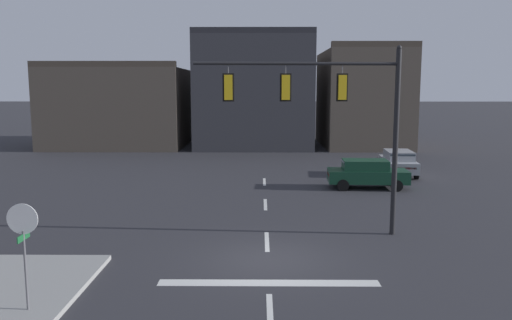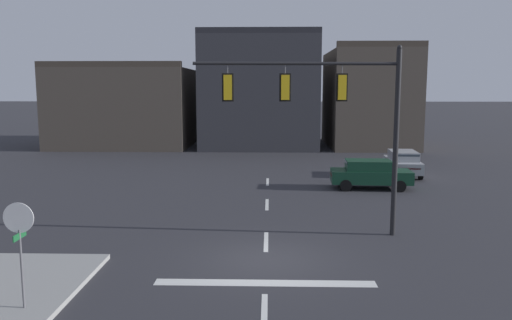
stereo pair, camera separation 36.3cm
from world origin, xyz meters
TOP-DOWN VIEW (x-y plane):
  - ground_plane at (0.00, 0.00)m, footprint 400.00×400.00m
  - stop_bar_paint at (0.00, -2.00)m, footprint 6.40×0.50m
  - lane_centreline at (0.00, 2.00)m, footprint 0.16×26.40m
  - signal_mast_near_side at (2.44, 2.85)m, footprint 7.61×0.67m
  - stop_sign at (-5.99, -4.14)m, footprint 0.76×0.64m
  - car_lot_nearside at (5.73, 12.09)m, footprint 4.53×2.10m
  - car_lot_middle at (8.66, 16.45)m, footprint 2.17×4.55m
  - building_row at (-2.65, 34.17)m, footprint 33.72×13.06m

SIDE VIEW (x-z plane):
  - ground_plane at x=0.00m, z-range 0.00..0.00m
  - lane_centreline at x=0.00m, z-range 0.00..0.01m
  - stop_bar_paint at x=0.00m, z-range 0.00..0.01m
  - car_lot_nearside at x=5.73m, z-range 0.05..1.66m
  - car_lot_middle at x=8.66m, z-range 0.05..1.66m
  - stop_sign at x=-5.99m, z-range 0.73..3.56m
  - building_row at x=-2.65m, z-range -0.84..9.88m
  - signal_mast_near_side at x=2.44m, z-range 1.34..8.48m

